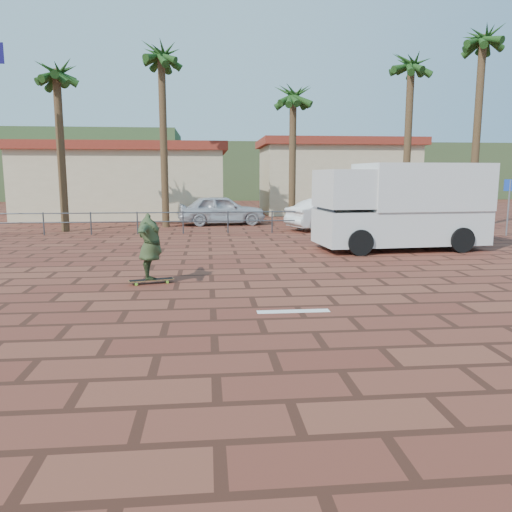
{
  "coord_description": "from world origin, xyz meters",
  "views": [
    {
      "loc": [
        -0.91,
        -10.36,
        2.58
      ],
      "look_at": [
        0.15,
        0.58,
        0.8
      ],
      "focal_mm": 35.0,
      "sensor_mm": 36.0,
      "label": 1
    }
  ],
  "objects_px": {
    "car_white": "(333,214)",
    "longboard": "(151,280)",
    "car_silver": "(222,210)",
    "skateboarder": "(150,247)",
    "campervan": "(402,205)"
  },
  "relations": [
    {
      "from": "car_white",
      "to": "longboard",
      "type": "bearing_deg",
      "value": 126.87
    },
    {
      "from": "car_silver",
      "to": "skateboarder",
      "type": "bearing_deg",
      "value": 166.59
    },
    {
      "from": "campervan",
      "to": "car_white",
      "type": "height_order",
      "value": "campervan"
    },
    {
      "from": "longboard",
      "to": "car_white",
      "type": "height_order",
      "value": "car_white"
    },
    {
      "from": "skateboarder",
      "to": "car_silver",
      "type": "distance_m",
      "value": 14.57
    },
    {
      "from": "car_silver",
      "to": "car_white",
      "type": "xyz_separation_m",
      "value": [
        5.23,
        -3.0,
        -0.03
      ]
    },
    {
      "from": "skateboarder",
      "to": "car_silver",
      "type": "height_order",
      "value": "skateboarder"
    },
    {
      "from": "longboard",
      "to": "campervan",
      "type": "relative_size",
      "value": 0.18
    },
    {
      "from": "longboard",
      "to": "car_white",
      "type": "bearing_deg",
      "value": 42.49
    },
    {
      "from": "skateboarder",
      "to": "car_silver",
      "type": "xyz_separation_m",
      "value": [
        2.13,
        14.41,
        -0.12
      ]
    },
    {
      "from": "longboard",
      "to": "car_silver",
      "type": "distance_m",
      "value": 14.59
    },
    {
      "from": "skateboarder",
      "to": "car_silver",
      "type": "relative_size",
      "value": 0.43
    },
    {
      "from": "campervan",
      "to": "car_white",
      "type": "distance_m",
      "value": 6.53
    },
    {
      "from": "car_silver",
      "to": "car_white",
      "type": "relative_size",
      "value": 1.01
    },
    {
      "from": "skateboarder",
      "to": "car_white",
      "type": "xyz_separation_m",
      "value": [
        7.36,
        11.41,
        -0.16
      ]
    }
  ]
}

